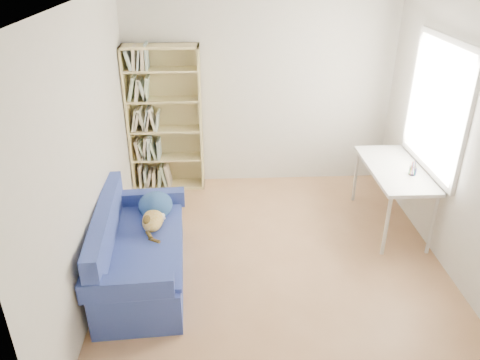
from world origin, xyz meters
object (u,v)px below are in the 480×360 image
pen_cup (413,170)px  sofa (139,251)px  desk (395,173)px  bookshelf (166,126)px

pen_cup → sofa: bearing=-167.2°
sofa → desk: (2.81, 0.85, 0.37)m
bookshelf → sofa: bearing=-93.4°
bookshelf → pen_cup: (2.81, -1.32, -0.07)m
desk → bookshelf: bearing=157.0°
sofa → pen_cup: size_ratio=10.55×
desk → pen_cup: size_ratio=8.13×
sofa → pen_cup: (2.93, 0.67, 0.50)m
bookshelf → desk: bookshelf is taller
bookshelf → desk: 2.93m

